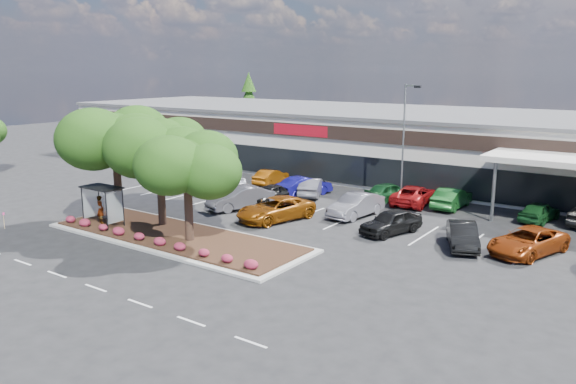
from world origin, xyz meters
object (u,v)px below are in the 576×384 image
Objects in this scene: light_pole at (404,152)px; car_1 at (221,184)px; car_0 at (180,182)px; survey_stake at (4,218)px.

light_pole is 15.55m from car_1.
light_pole is at bearing 21.79° from car_0.
light_pole is at bearing 48.94° from survey_stake.
light_pole is 28.78m from survey_stake.
car_0 is 0.93× the size of car_1.
survey_stake is 15.65m from car_0.
car_0 is (0.40, 15.65, -0.05)m from survey_stake.
survey_stake is 17.09m from car_1.
car_1 is (4.46, 16.50, 0.03)m from survey_stake.
light_pole is 2.11× the size of car_1.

